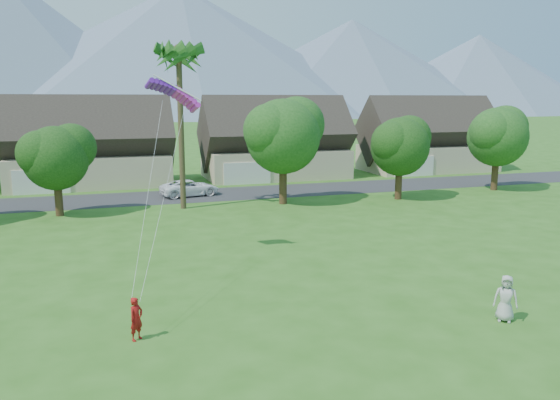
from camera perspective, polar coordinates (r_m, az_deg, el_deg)
name	(u,v)px	position (r m, az deg, el deg)	size (l,w,h in m)	color
ground	(381,381)	(17.58, 10.48, -18.11)	(500.00, 500.00, 0.00)	#2D6019
street	(198,195)	(48.84, -8.59, 0.49)	(90.00, 7.00, 0.01)	#2D2D30
kite_flyer	(136,319)	(20.22, -14.79, -11.91)	(0.57, 0.37, 1.56)	#9F1312
watcher	(506,298)	(22.77, 22.52, -9.47)	(0.89, 0.58, 1.81)	#B1B1AD
parked_car	(190,188)	(48.62, -9.43, 1.27)	(2.37, 5.14, 1.43)	white
mountain_ridge	(140,55)	(274.89, -14.38, 14.45)	(540.00, 240.00, 70.00)	slate
houses_row	(187,148)	(57.30, -9.65, 5.38)	(72.75, 8.19, 8.86)	beige
tree_row	(194,146)	(42.07, -8.98, 5.60)	(62.27, 6.67, 8.45)	#47301C
fan_palm	(179,52)	(42.53, -10.56, 14.93)	(3.00, 3.00, 13.80)	#4C3D26
parafoil_kite	(174,92)	(28.67, -10.98, 11.03)	(2.78, 1.03, 0.50)	#6D18B5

